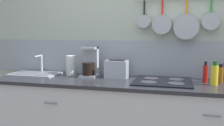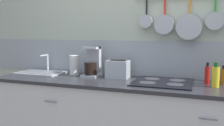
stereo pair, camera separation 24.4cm
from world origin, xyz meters
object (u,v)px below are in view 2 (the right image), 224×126
coffee_maker (92,64)px  bottle_olive_oil (223,76)px  toaster (118,69)px  bottle_cooking_wine (207,75)px  paper_towel_roll (74,65)px  bottle_sesame_oil (216,76)px

coffee_maker → bottle_olive_oil: (1.36, -0.00, -0.06)m
toaster → bottle_cooking_wine: 0.90m
coffee_maker → bottle_olive_oil: coffee_maker is taller
paper_towel_roll → toaster: size_ratio=0.89×
paper_towel_roll → toaster: 0.55m
paper_towel_roll → bottle_olive_oil: size_ratio=1.23×
coffee_maker → bottle_olive_oil: size_ratio=1.80×
toaster → bottle_olive_oil: toaster is taller
paper_towel_roll → coffee_maker: size_ratio=0.68×
paper_towel_roll → coffee_maker: 0.25m
toaster → bottle_olive_oil: bearing=0.4°
bottle_olive_oil → paper_towel_roll: bearing=178.9°
bottle_olive_oil → bottle_sesame_oil: bearing=-118.8°
bottle_cooking_wine → paper_towel_roll: bearing=177.8°
coffee_maker → toaster: 0.31m
toaster → bottle_sesame_oil: 0.98m
paper_towel_roll → bottle_cooking_wine: 1.46m
bottle_sesame_oil → bottle_olive_oil: bottle_sesame_oil is taller
paper_towel_roll → bottle_cooking_wine: (1.46, -0.06, -0.02)m
paper_towel_roll → coffee_maker: bearing=-6.9°
bottle_cooking_wine → toaster: bearing=178.8°
paper_towel_roll → bottle_sesame_oil: bearing=-6.1°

